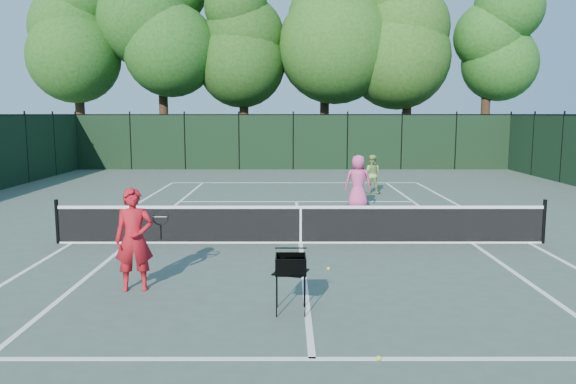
{
  "coord_description": "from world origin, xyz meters",
  "views": [
    {
      "loc": [
        -0.31,
        -13.12,
        3.07
      ],
      "look_at": [
        -0.3,
        1.0,
        1.1
      ],
      "focal_mm": 35.0,
      "sensor_mm": 36.0,
      "label": 1
    }
  ],
  "objects_px": {
    "player_pink": "(358,182)",
    "player_green": "(371,174)",
    "coach": "(134,239)",
    "loose_ball_midcourt": "(328,269)",
    "ball_hopper": "(291,265)",
    "loose_ball_near_cart": "(379,358)"
  },
  "relations": [
    {
      "from": "player_pink",
      "to": "coach",
      "type": "bearing_deg",
      "value": 62.1
    },
    {
      "from": "player_pink",
      "to": "loose_ball_near_cart",
      "type": "xyz_separation_m",
      "value": [
        -1.16,
        -11.46,
        -0.84
      ]
    },
    {
      "from": "player_pink",
      "to": "loose_ball_near_cart",
      "type": "height_order",
      "value": "player_pink"
    },
    {
      "from": "coach",
      "to": "loose_ball_midcourt",
      "type": "height_order",
      "value": "coach"
    },
    {
      "from": "player_pink",
      "to": "loose_ball_near_cart",
      "type": "distance_m",
      "value": 11.55
    },
    {
      "from": "coach",
      "to": "ball_hopper",
      "type": "relative_size",
      "value": 2.0
    },
    {
      "from": "coach",
      "to": "loose_ball_midcourt",
      "type": "distance_m",
      "value": 3.79
    },
    {
      "from": "loose_ball_midcourt",
      "to": "coach",
      "type": "bearing_deg",
      "value": -160.51
    },
    {
      "from": "player_pink",
      "to": "ball_hopper",
      "type": "distance_m",
      "value": 9.98
    },
    {
      "from": "coach",
      "to": "player_green",
      "type": "xyz_separation_m",
      "value": [
        5.93,
        12.07,
        -0.15
      ]
    },
    {
      "from": "player_pink",
      "to": "player_green",
      "type": "xyz_separation_m",
      "value": [
        0.96,
        3.49,
        -0.12
      ]
    },
    {
      "from": "player_green",
      "to": "loose_ball_near_cart",
      "type": "relative_size",
      "value": 22.2
    },
    {
      "from": "player_green",
      "to": "loose_ball_near_cart",
      "type": "bearing_deg",
      "value": 96.17
    },
    {
      "from": "player_pink",
      "to": "player_green",
      "type": "relative_size",
      "value": 1.16
    },
    {
      "from": "coach",
      "to": "player_green",
      "type": "relative_size",
      "value": 1.2
    },
    {
      "from": "coach",
      "to": "loose_ball_midcourt",
      "type": "bearing_deg",
      "value": 7.98
    },
    {
      "from": "player_pink",
      "to": "loose_ball_midcourt",
      "type": "height_order",
      "value": "player_pink"
    },
    {
      "from": "coach",
      "to": "loose_ball_midcourt",
      "type": "xyz_separation_m",
      "value": [
        3.48,
        1.23,
        -0.87
      ]
    },
    {
      "from": "coach",
      "to": "loose_ball_near_cart",
      "type": "distance_m",
      "value": 4.86
    },
    {
      "from": "player_green",
      "to": "loose_ball_near_cart",
      "type": "xyz_separation_m",
      "value": [
        -2.11,
        -14.95,
        -0.72
      ]
    },
    {
      "from": "player_pink",
      "to": "loose_ball_midcourt",
      "type": "relative_size",
      "value": 25.85
    },
    {
      "from": "loose_ball_near_cart",
      "to": "loose_ball_midcourt",
      "type": "relative_size",
      "value": 1.0
    }
  ]
}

